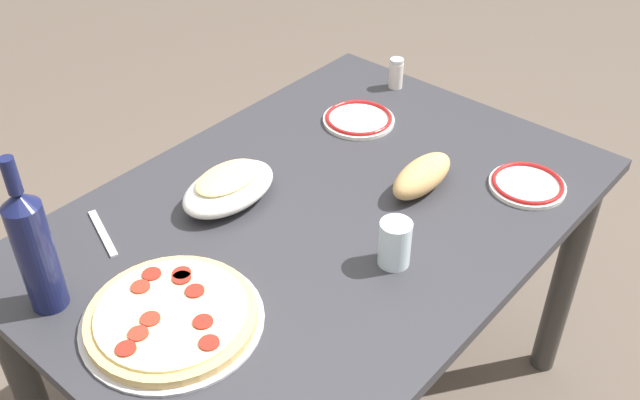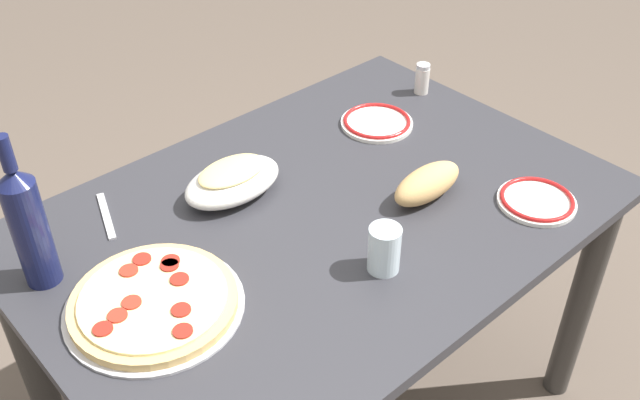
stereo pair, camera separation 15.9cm
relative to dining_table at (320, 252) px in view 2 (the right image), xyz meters
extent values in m
cube|color=#2D2D33|center=(0.00, 0.00, 0.11)|extent=(1.31, 0.90, 0.03)
cylinder|color=#33302D|center=(0.59, -0.39, -0.27)|extent=(0.07, 0.07, 0.72)
cylinder|color=#33302D|center=(-0.59, 0.39, -0.27)|extent=(0.07, 0.07, 0.72)
cylinder|color=#33302D|center=(0.59, 0.39, -0.27)|extent=(0.07, 0.07, 0.72)
cylinder|color=#B7B7BC|center=(-0.43, -0.01, 0.13)|extent=(0.34, 0.34, 0.01)
cylinder|color=#DBB26B|center=(-0.43, -0.01, 0.14)|extent=(0.32, 0.32, 0.02)
cylinder|color=beige|center=(-0.43, -0.01, 0.15)|extent=(0.28, 0.28, 0.01)
cylinder|color=maroon|center=(-0.36, 0.05, 0.15)|extent=(0.04, 0.04, 0.00)
cylinder|color=#B22D1E|center=(-0.47, 0.00, 0.15)|extent=(0.04, 0.04, 0.00)
cylinder|color=maroon|center=(-0.44, -0.12, 0.15)|extent=(0.04, 0.04, 0.00)
cylinder|color=#B22D1E|center=(-0.51, -0.01, 0.15)|extent=(0.04, 0.04, 0.00)
cylinder|color=maroon|center=(-0.39, 0.09, 0.15)|extent=(0.04, 0.04, 0.00)
cylinder|color=maroon|center=(-0.36, 0.04, 0.15)|extent=(0.04, 0.04, 0.00)
cylinder|color=maroon|center=(-0.37, -0.01, 0.15)|extent=(0.04, 0.04, 0.00)
cylinder|color=#B22D1E|center=(-0.43, 0.08, 0.15)|extent=(0.04, 0.04, 0.00)
cylinder|color=maroon|center=(-0.54, -0.02, 0.15)|extent=(0.04, 0.04, 0.00)
cylinder|color=maroon|center=(-0.41, -0.08, 0.15)|extent=(0.04, 0.04, 0.00)
ellipsoid|color=white|center=(-0.11, 0.18, 0.16)|extent=(0.24, 0.15, 0.07)
ellipsoid|color=#AD2819|center=(-0.11, 0.18, 0.17)|extent=(0.20, 0.12, 0.03)
ellipsoid|color=#EFD684|center=(-0.11, 0.18, 0.19)|extent=(0.17, 0.10, 0.02)
cylinder|color=#141942|center=(-0.55, 0.20, 0.24)|extent=(0.07, 0.07, 0.23)
cone|color=#141942|center=(-0.55, 0.20, 0.37)|extent=(0.07, 0.07, 0.03)
cylinder|color=#141942|center=(-0.55, 0.20, 0.42)|extent=(0.03, 0.03, 0.07)
cylinder|color=silver|center=(-0.03, -0.22, 0.17)|extent=(0.07, 0.07, 0.10)
cylinder|color=white|center=(0.35, 0.17, 0.13)|extent=(0.19, 0.19, 0.01)
torus|color=red|center=(0.35, 0.17, 0.14)|extent=(0.18, 0.18, 0.01)
cylinder|color=white|center=(0.38, -0.31, 0.13)|extent=(0.18, 0.18, 0.01)
torus|color=red|center=(0.38, -0.31, 0.14)|extent=(0.17, 0.17, 0.01)
ellipsoid|color=tan|center=(0.21, -0.12, 0.16)|extent=(0.20, 0.08, 0.07)
cylinder|color=silver|center=(0.57, 0.21, 0.16)|extent=(0.04, 0.04, 0.07)
cylinder|color=#B7B7BC|center=(0.57, 0.21, 0.20)|extent=(0.04, 0.04, 0.01)
cube|color=#B7B7BC|center=(-0.37, 0.30, 0.12)|extent=(0.07, 0.17, 0.00)
camera|label=1|loc=(-0.96, -0.83, 1.12)|focal=40.64mm
camera|label=2|loc=(-0.85, -0.94, 1.12)|focal=40.64mm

